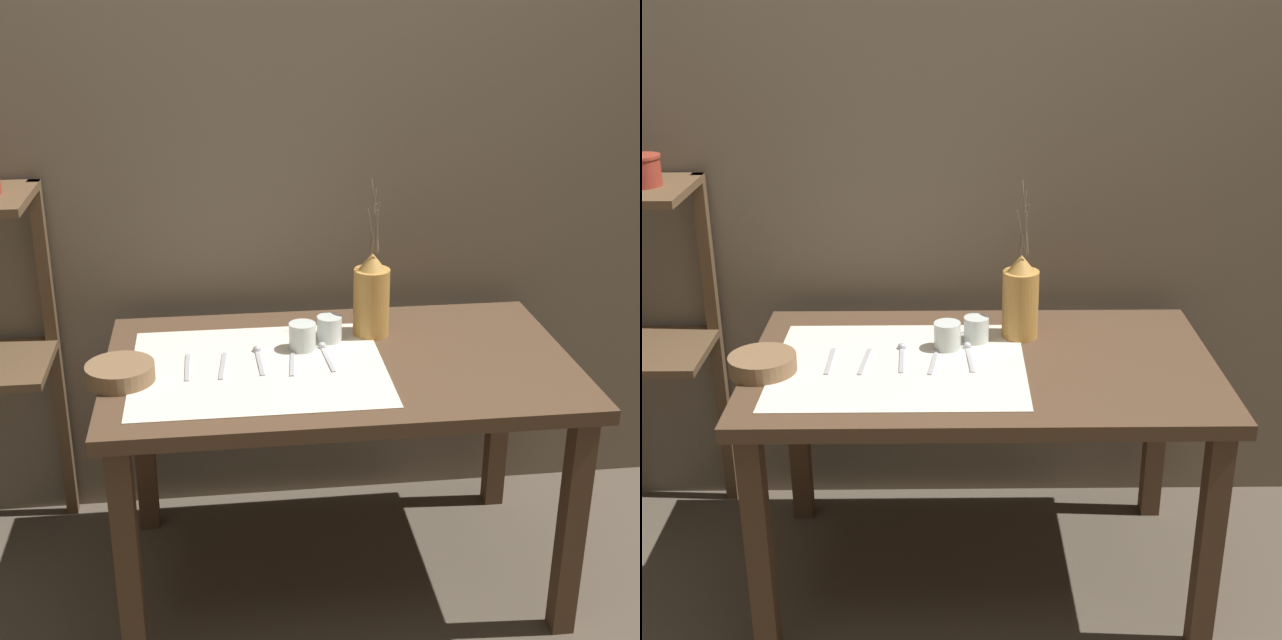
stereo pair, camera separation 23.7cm
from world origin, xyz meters
TOP-DOWN VIEW (x-y plane):
  - ground_plane at (0.00, 0.00)m, footprint 12.00×12.00m
  - stone_wall_back at (0.00, 0.49)m, footprint 7.00×0.06m
  - wooden_table at (0.00, 0.00)m, footprint 1.27×0.75m
  - linen_cloth at (-0.22, -0.03)m, footprint 0.67×0.55m
  - pitcher_with_flowers at (0.11, 0.17)m, footprint 0.10×0.10m
  - wooden_bowl at (-0.58, -0.06)m, footprint 0.18×0.18m
  - glass_tumbler_near at (-0.09, 0.08)m, footprint 0.08×0.08m
  - glass_tumbler_far at (-0.01, 0.13)m, footprint 0.07×0.07m
  - knife_center at (-0.41, -0.01)m, footprint 0.01×0.17m
  - fork_inner at (-0.32, -0.01)m, footprint 0.03×0.17m
  - spoon_inner at (-0.22, 0.05)m, footprint 0.02×0.18m
  - fork_outer at (-0.13, -0.01)m, footprint 0.03×0.17m
  - spoon_outer at (-0.04, 0.05)m, footprint 0.03×0.18m
  - metal_pot_small at (-0.94, 0.26)m, footprint 0.11×0.11m

SIDE VIEW (x-z plane):
  - ground_plane at x=0.00m, z-range 0.00..0.00m
  - wooden_table at x=0.00m, z-range 0.26..0.96m
  - linen_cloth at x=-0.22m, z-range 0.70..0.70m
  - knife_center at x=-0.41m, z-range 0.70..0.71m
  - fork_inner at x=-0.32m, z-range 0.70..0.71m
  - fork_outer at x=-0.13m, z-range 0.70..0.71m
  - spoon_inner at x=-0.22m, z-range 0.69..0.72m
  - spoon_outer at x=-0.04m, z-range 0.69..0.72m
  - wooden_bowl at x=-0.58m, z-range 0.70..0.75m
  - glass_tumbler_far at x=-0.01m, z-range 0.70..0.78m
  - glass_tumbler_near at x=-0.09m, z-range 0.70..0.78m
  - pitcher_with_flowers at x=0.11m, z-range 0.59..1.04m
  - metal_pot_small at x=-0.94m, z-range 1.13..1.21m
  - stone_wall_back at x=0.00m, z-range 0.00..2.40m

